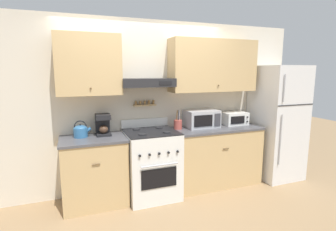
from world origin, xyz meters
name	(u,v)px	position (x,y,z in m)	size (l,w,h in m)	color
ground_plane	(157,203)	(0.00, 0.00, 0.00)	(16.00, 16.00, 0.00)	#937551
wall_back	(153,92)	(0.13, 0.58, 1.50)	(5.20, 0.46, 2.55)	beige
counter_left	(95,171)	(-0.79, 0.32, 0.46)	(0.86, 0.63, 0.93)	tan
counter_right	(215,156)	(1.08, 0.32, 0.46)	(1.43, 0.63, 0.93)	tan
stove_range	(151,164)	(0.00, 0.26, 0.49)	(0.72, 0.72, 1.09)	white
refrigerator	(277,122)	(2.22, 0.24, 0.95)	(0.71, 0.76, 1.89)	white
tea_kettle	(81,131)	(-0.94, 0.43, 1.01)	(0.24, 0.18, 0.23)	teal
coffee_maker	(103,124)	(-0.64, 0.45, 1.07)	(0.20, 0.22, 0.29)	black
microwave	(201,118)	(0.88, 0.44, 1.06)	(0.51, 0.40, 0.27)	#ADAFB5
utensil_crock	(178,124)	(0.48, 0.43, 1.00)	(0.13, 0.13, 0.29)	#B24C42
toaster_oven	(234,118)	(1.49, 0.42, 1.03)	(0.40, 0.30, 0.20)	white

